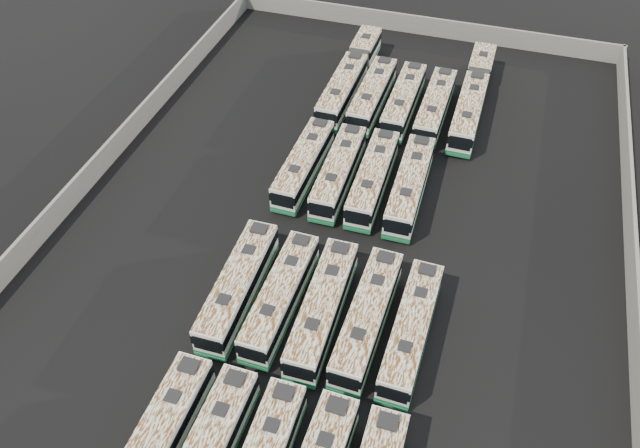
{
  "coord_description": "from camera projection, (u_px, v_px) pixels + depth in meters",
  "views": [
    {
      "loc": [
        9.28,
        -32.61,
        36.24
      ],
      "look_at": [
        -1.22,
        0.57,
        1.6
      ],
      "focal_mm": 35.0,
      "sensor_mm": 36.0,
      "label": 1
    }
  ],
  "objects": [
    {
      "name": "ground",
      "position": [
        332.0,
        246.0,
        49.58
      ],
      "size": [
        140.0,
        140.0,
        0.0
      ],
      "primitive_type": "plane",
      "color": "black",
      "rests_on": "ground"
    },
    {
      "name": "perimeter_wall",
      "position": [
        333.0,
        237.0,
        48.81
      ],
      "size": [
        45.2,
        73.2,
        2.2
      ],
      "color": "slate",
      "rests_on": "ground"
    },
    {
      "name": "bus_front_far_left",
      "position": [
        158.0,
        443.0,
        36.31
      ],
      "size": [
        2.34,
        10.91,
        3.07
      ],
      "rotation": [
        0.0,
        0.0,
        -0.0
      ],
      "color": "silver",
      "rests_on": "ground"
    },
    {
      "name": "bus_midfront_far_left",
      "position": [
        238.0,
        286.0,
        44.68
      ],
      "size": [
        2.57,
        11.03,
        3.09
      ],
      "rotation": [
        0.0,
        0.0,
        0.02
      ],
      "color": "silver",
      "rests_on": "ground"
    },
    {
      "name": "bus_midfront_left",
      "position": [
        281.0,
        296.0,
        44.06
      ],
      "size": [
        2.4,
        10.69,
        3.0
      ],
      "rotation": [
        0.0,
        0.0,
        -0.01
      ],
      "color": "silver",
      "rests_on": "ground"
    },
    {
      "name": "bus_midfront_center",
      "position": [
        322.0,
        308.0,
        43.23
      ],
      "size": [
        2.57,
        11.13,
        3.12
      ],
      "rotation": [
        0.0,
        0.0,
        0.02
      ],
      "color": "silver",
      "rests_on": "ground"
    },
    {
      "name": "bus_midfront_right",
      "position": [
        367.0,
        318.0,
        42.68
      ],
      "size": [
        2.59,
        11.01,
        3.09
      ],
      "rotation": [
        0.0,
        0.0,
        -0.02
      ],
      "color": "silver",
      "rests_on": "ground"
    },
    {
      "name": "bus_midfront_far_right",
      "position": [
        411.0,
        330.0,
        42.01
      ],
      "size": [
        2.48,
        10.7,
        3.0
      ],
      "rotation": [
        0.0,
        0.0,
        -0.02
      ],
      "color": "silver",
      "rests_on": "ground"
    },
    {
      "name": "bus_midback_far_left",
      "position": [
        304.0,
        164.0,
        54.47
      ],
      "size": [
        2.43,
        10.71,
        3.01
      ],
      "rotation": [
        0.0,
        0.0,
        -0.02
      ],
      "color": "silver",
      "rests_on": "ground"
    },
    {
      "name": "bus_midback_left",
      "position": [
        338.0,
        172.0,
        53.7
      ],
      "size": [
        2.45,
        10.81,
        3.03
      ],
      "rotation": [
        0.0,
        0.0,
        0.02
      ],
      "color": "silver",
      "rests_on": "ground"
    },
    {
      "name": "bus_midback_center",
      "position": [
        373.0,
        178.0,
        53.08
      ],
      "size": [
        2.48,
        10.94,
        3.07
      ],
      "rotation": [
        0.0,
        0.0,
        0.02
      ],
      "color": "silver",
      "rests_on": "ground"
    },
    {
      "name": "bus_midback_right",
      "position": [
        410.0,
        186.0,
        52.36
      ],
      "size": [
        2.49,
        11.07,
        3.11
      ],
      "rotation": [
        0.0,
        0.0,
        0.01
      ],
      "color": "silver",
      "rests_on": "ground"
    },
    {
      "name": "bus_back_far_left",
      "position": [
        350.0,
        76.0,
        64.6
      ],
      "size": [
        2.47,
        17.19,
        3.11
      ],
      "rotation": [
        0.0,
        0.0,
        -0.01
      ],
      "color": "silver",
      "rests_on": "ground"
    },
    {
      "name": "bus_back_left",
      "position": [
        372.0,
        95.0,
        62.02
      ],
      "size": [
        2.5,
        11.03,
        3.09
      ],
      "rotation": [
        0.0,
        0.0,
        -0.02
      ],
      "color": "silver",
      "rests_on": "ground"
    },
    {
      "name": "bus_back_center",
      "position": [
        403.0,
        101.0,
        61.36
      ],
      "size": [
        2.41,
        10.85,
        3.05
      ],
      "rotation": [
        0.0,
        0.0,
        -0.01
      ],
      "color": "silver",
      "rests_on": "ground"
    },
    {
      "name": "bus_back_right",
      "position": [
        435.0,
        107.0,
        60.63
      ],
      "size": [
        2.45,
        10.82,
        3.04
      ],
      "rotation": [
        0.0,
        0.0,
        -0.02
      ],
      "color": "silver",
      "rests_on": "ground"
    },
    {
      "name": "bus_back_far_right",
      "position": [
        473.0,
        96.0,
        61.91
      ],
      "size": [
        2.48,
        17.17,
        3.11
      ],
      "rotation": [
        0.0,
        0.0,
        -0.01
      ],
      "color": "silver",
      "rests_on": "ground"
    }
  ]
}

